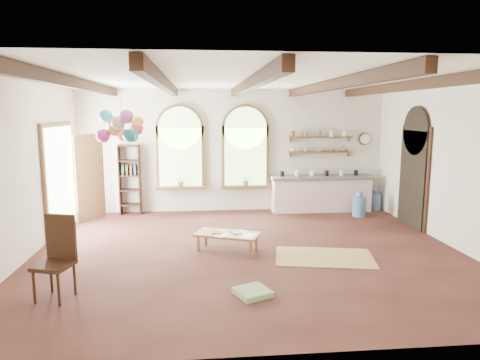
{
  "coord_description": "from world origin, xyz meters",
  "views": [
    {
      "loc": [
        -0.9,
        -7.74,
        2.62
      ],
      "look_at": [
        -0.11,
        0.6,
        1.28
      ],
      "focal_mm": 32.0,
      "sensor_mm": 36.0,
      "label": 1
    }
  ],
  "objects": [
    {
      "name": "floor",
      "position": [
        0.0,
        0.0,
        0.0
      ],
      "size": [
        8.0,
        8.0,
        0.0
      ],
      "primitive_type": "plane",
      "color": "#532A22",
      "rests_on": "ground"
    },
    {
      "name": "ceiling_beams",
      "position": [
        0.0,
        0.0,
        3.1
      ],
      "size": [
        6.2,
        6.8,
        0.18
      ],
      "primitive_type": null,
      "color": "#351C10",
      "rests_on": "ceiling"
    },
    {
      "name": "window_left",
      "position": [
        -1.4,
        3.43,
        1.63
      ],
      "size": [
        1.3,
        0.28,
        2.2
      ],
      "color": "brown",
      "rests_on": "floor"
    },
    {
      "name": "window_right",
      "position": [
        0.3,
        3.43,
        1.63
      ],
      "size": [
        1.3,
        0.28,
        2.2
      ],
      "color": "brown",
      "rests_on": "floor"
    },
    {
      "name": "left_doorway",
      "position": [
        -3.95,
        1.8,
        1.15
      ],
      "size": [
        0.1,
        1.9,
        2.5
      ],
      "primitive_type": "cube",
      "color": "brown",
      "rests_on": "floor"
    },
    {
      "name": "right_doorway",
      "position": [
        3.95,
        1.5,
        1.1
      ],
      "size": [
        0.1,
        1.3,
        2.4
      ],
      "primitive_type": "cube",
      "color": "black",
      "rests_on": "floor"
    },
    {
      "name": "kitchen_counter",
      "position": [
        2.3,
        3.2,
        0.48
      ],
      "size": [
        2.68,
        0.62,
        0.94
      ],
      "color": "silver",
      "rests_on": "floor"
    },
    {
      "name": "wall_shelf_lower",
      "position": [
        2.3,
        3.38,
        1.55
      ],
      "size": [
        1.7,
        0.24,
        0.04
      ],
      "primitive_type": "cube",
      "color": "brown",
      "rests_on": "wall_back"
    },
    {
      "name": "wall_shelf_upper",
      "position": [
        2.3,
        3.38,
        1.95
      ],
      "size": [
        1.7,
        0.24,
        0.04
      ],
      "primitive_type": "cube",
      "color": "brown",
      "rests_on": "wall_back"
    },
    {
      "name": "wall_clock",
      "position": [
        3.55,
        3.45,
        1.9
      ],
      "size": [
        0.32,
        0.04,
        0.32
      ],
      "primitive_type": "cylinder",
      "rotation": [
        1.57,
        0.0,
        0.0
      ],
      "color": "black",
      "rests_on": "wall_back"
    },
    {
      "name": "bookshelf",
      "position": [
        -2.7,
        3.32,
        0.9
      ],
      "size": [
        0.53,
        0.32,
        1.8
      ],
      "color": "#351C10",
      "rests_on": "floor"
    },
    {
      "name": "coffee_table",
      "position": [
        -0.4,
        0.1,
        0.3
      ],
      "size": [
        1.32,
        0.96,
        0.34
      ],
      "color": "#A1704A",
      "rests_on": "floor"
    },
    {
      "name": "side_chair",
      "position": [
        -2.95,
        -1.77,
        0.34
      ],
      "size": [
        0.58,
        0.58,
        1.18
      ],
      "color": "#351C10",
      "rests_on": "floor"
    },
    {
      "name": "floor_mat",
      "position": [
        1.33,
        -0.47,
        0.01
      ],
      "size": [
        1.92,
        1.4,
        0.02
      ],
      "primitive_type": "cube",
      "rotation": [
        0.0,
        0.0,
        -0.2
      ],
      "color": "tan",
      "rests_on": "floor"
    },
    {
      "name": "floor_cushion",
      "position": [
        -0.17,
        -1.93,
        0.04
      ],
      "size": [
        0.6,
        0.6,
        0.08
      ],
      "primitive_type": "cube",
      "rotation": [
        0.0,
        0.0,
        0.41
      ],
      "color": "gray",
      "rests_on": "floor"
    },
    {
      "name": "water_jug_a",
      "position": [
        3.1,
        2.5,
        0.28
      ],
      "size": [
        0.33,
        0.33,
        0.65
      ],
      "color": "#5175AD",
      "rests_on": "floor"
    },
    {
      "name": "water_jug_b",
      "position": [
        3.82,
        3.2,
        0.25
      ],
      "size": [
        0.3,
        0.3,
        0.58
      ],
      "color": "#5175AD",
      "rests_on": "floor"
    },
    {
      "name": "balloon_cluster",
      "position": [
        -2.41,
        0.8,
        2.34
      ],
      "size": [
        0.86,
        0.9,
        1.16
      ],
      "color": "white",
      "rests_on": "floor"
    },
    {
      "name": "table_book",
      "position": [
        -0.69,
        0.16,
        0.35
      ],
      "size": [
        0.21,
        0.27,
        0.02
      ],
      "primitive_type": "imported",
      "rotation": [
        0.0,
        0.0,
        -0.14
      ],
      "color": "olive",
      "rests_on": "coffee_table"
    },
    {
      "name": "tablet",
      "position": [
        -0.23,
        0.13,
        0.35
      ],
      "size": [
        0.26,
        0.31,
        0.01
      ],
      "primitive_type": "cube",
      "rotation": [
        0.0,
        0.0,
        0.33
      ],
      "color": "black",
      "rests_on": "coffee_table"
    },
    {
      "name": "potted_plant_left",
      "position": [
        -1.4,
        3.32,
        0.85
      ],
      "size": [
        0.27,
        0.23,
        0.3
      ],
      "primitive_type": "imported",
      "color": "#598C4C",
      "rests_on": "window_left"
    },
    {
      "name": "potted_plant_right",
      "position": [
        0.3,
        3.32,
        0.85
      ],
      "size": [
        0.27,
        0.23,
        0.3
      ],
      "primitive_type": "imported",
      "color": "#598C4C",
      "rests_on": "window_right"
    },
    {
      "name": "shelf_cup_a",
      "position": [
        1.55,
        3.38,
        1.62
      ],
      "size": [
        0.12,
        0.1,
        0.1
      ],
      "primitive_type": "imported",
      "color": "white",
      "rests_on": "wall_shelf_lower"
    },
    {
      "name": "shelf_cup_b",
      "position": [
        1.9,
        3.38,
        1.62
      ],
      "size": [
        0.1,
        0.1,
        0.09
      ],
      "primitive_type": "imported",
      "color": "beige",
      "rests_on": "wall_shelf_lower"
    },
    {
      "name": "shelf_bowl_a",
      "position": [
        2.25,
        3.38,
        1.6
      ],
      "size": [
        0.22,
        0.22,
        0.05
      ],
      "primitive_type": "imported",
      "color": "beige",
      "rests_on": "wall_shelf_lower"
    },
    {
      "name": "shelf_bowl_b",
      "position": [
        2.6,
        3.38,
        1.6
      ],
      "size": [
        0.2,
        0.2,
        0.06
      ],
      "primitive_type": "imported",
      "color": "#8C664C",
      "rests_on": "wall_shelf_lower"
    },
    {
      "name": "shelf_vase",
      "position": [
        2.95,
        3.38,
        1.67
      ],
      "size": [
        0.18,
        0.18,
        0.19
      ],
      "primitive_type": "imported",
      "color": "slate",
      "rests_on": "wall_shelf_lower"
    }
  ]
}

